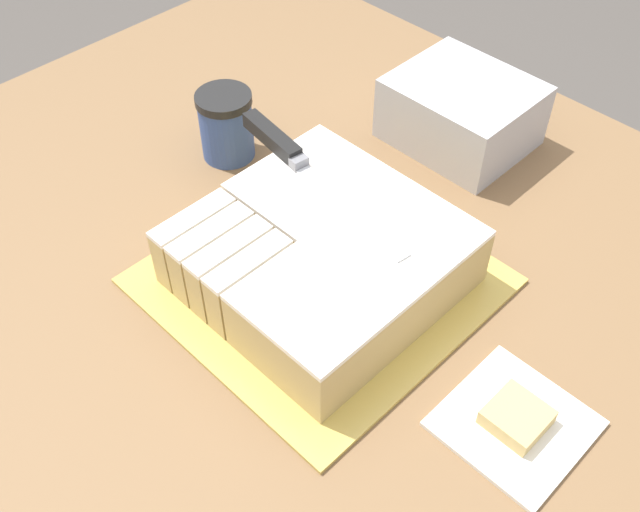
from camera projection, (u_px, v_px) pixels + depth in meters
name	position (u px, v px, depth m)	size (l,w,h in m)	color
countertop	(330.00, 433.00, 1.35)	(1.40, 1.10, 0.93)	brown
cake_board	(320.00, 281.00, 0.98)	(0.39, 0.39, 0.01)	gold
cake	(323.00, 256.00, 0.95)	(0.31, 0.31, 0.09)	tan
knife	(287.00, 151.00, 1.01)	(0.33, 0.07, 0.02)	silver
coffee_cup	(226.00, 125.00, 1.13)	(0.08, 0.08, 0.11)	#334C8C
paper_napkin	(515.00, 423.00, 0.84)	(0.15, 0.15, 0.01)	white
brownie	(517.00, 417.00, 0.83)	(0.06, 0.06, 0.02)	tan
storage_box	(461.00, 112.00, 1.16)	(0.21, 0.18, 0.10)	#B2B2B7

